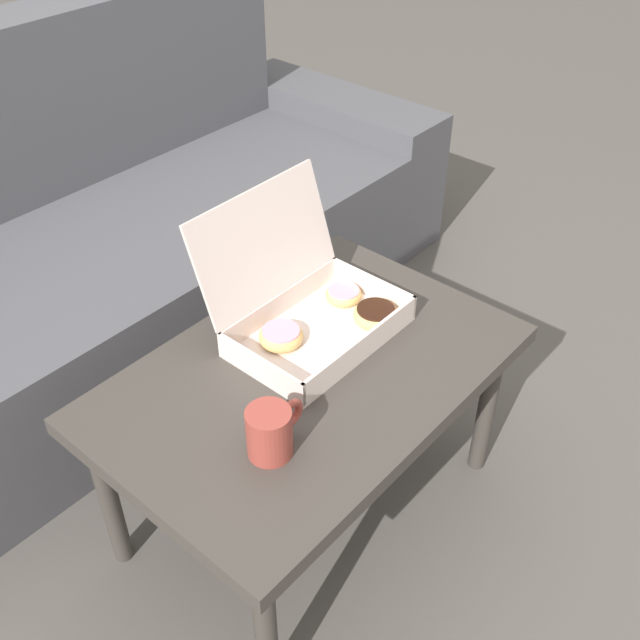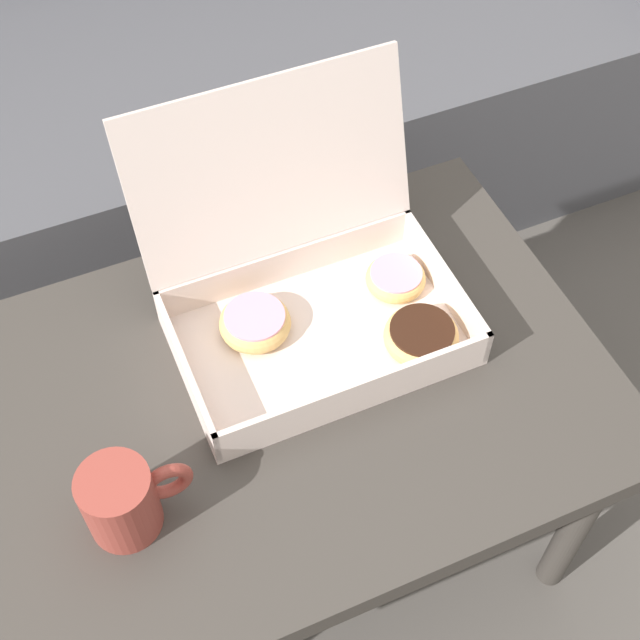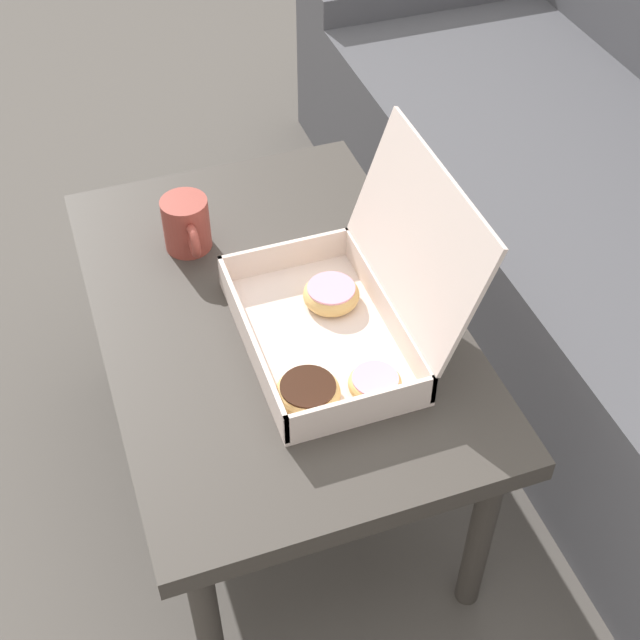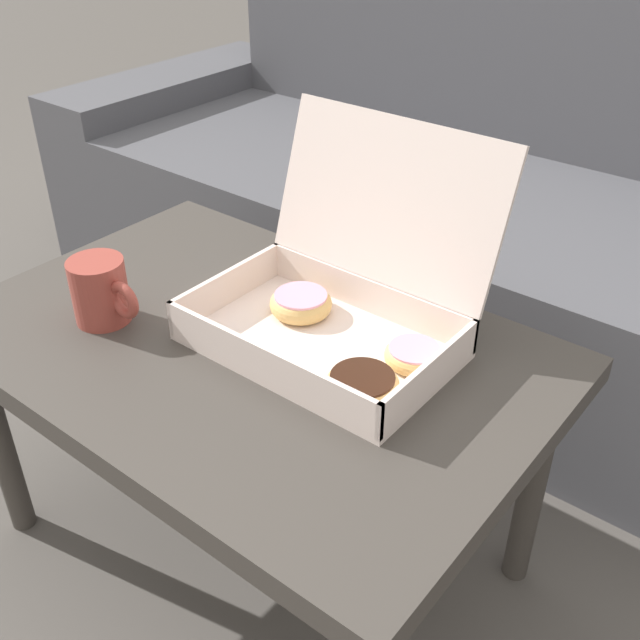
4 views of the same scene
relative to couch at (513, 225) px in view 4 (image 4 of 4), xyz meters
The scene contains 5 objects.
ground_plane 0.89m from the couch, 90.00° to the right, with size 12.00×12.00×0.00m, color #514C47.
couch is the anchor object (origin of this frame).
coffee_table 0.96m from the couch, 90.00° to the right, with size 0.92×0.61×0.47m.
pastry_box 0.90m from the couch, 82.19° to the right, with size 0.39×0.33×0.30m.
coffee_mug 1.09m from the couch, 101.69° to the right, with size 0.13×0.09×0.11m.
Camera 4 is at (0.68, -0.78, 1.12)m, focal length 42.00 mm.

